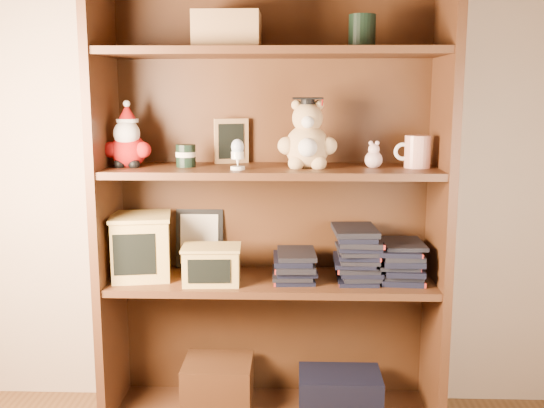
# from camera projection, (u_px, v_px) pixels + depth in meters

# --- Properties ---
(bookcase) EXTENTS (1.20, 0.35, 1.60)m
(bookcase) POSITION_uv_depth(u_px,v_px,m) (272.00, 213.00, 2.28)
(bookcase) COLOR #4A2915
(bookcase) RESTS_ON ground
(shelf_lower) EXTENTS (1.14, 0.33, 0.02)m
(shelf_lower) POSITION_uv_depth(u_px,v_px,m) (272.00, 282.00, 2.28)
(shelf_lower) COLOR #4A2915
(shelf_lower) RESTS_ON ground
(shelf_upper) EXTENTS (1.14, 0.33, 0.02)m
(shelf_upper) POSITION_uv_depth(u_px,v_px,m) (272.00, 171.00, 2.20)
(shelf_upper) COLOR #4A2915
(shelf_upper) RESTS_ON ground
(santa_plush) EXTENTS (0.17, 0.12, 0.24)m
(santa_plush) POSITION_uv_depth(u_px,v_px,m) (128.00, 142.00, 2.20)
(santa_plush) COLOR #A50F0F
(santa_plush) RESTS_ON shelf_upper
(teachers_tin) EXTENTS (0.07, 0.07, 0.08)m
(teachers_tin) POSITION_uv_depth(u_px,v_px,m) (186.00, 155.00, 2.21)
(teachers_tin) COLOR black
(teachers_tin) RESTS_ON shelf_upper
(chalkboard_plaque) EXTENTS (0.12, 0.09, 0.16)m
(chalkboard_plaque) POSITION_uv_depth(u_px,v_px,m) (231.00, 142.00, 2.31)
(chalkboard_plaque) COLOR #9E7547
(chalkboard_plaque) RESTS_ON shelf_upper
(egg_cup) EXTENTS (0.05, 0.05, 0.10)m
(egg_cup) POSITION_uv_depth(u_px,v_px,m) (238.00, 153.00, 2.12)
(egg_cup) COLOR white
(egg_cup) RESTS_ON shelf_upper
(grad_teddy_bear) EXTENTS (0.20, 0.17, 0.25)m
(grad_teddy_bear) POSITION_uv_depth(u_px,v_px,m) (307.00, 140.00, 2.17)
(grad_teddy_bear) COLOR tan
(grad_teddy_bear) RESTS_ON shelf_upper
(pink_figurine) EXTENTS (0.06, 0.06, 0.10)m
(pink_figurine) POSITION_uv_depth(u_px,v_px,m) (374.00, 157.00, 2.18)
(pink_figurine) COLOR beige
(pink_figurine) RESTS_ON shelf_upper
(teacher_mug) EXTENTS (0.13, 0.09, 0.11)m
(teacher_mug) POSITION_uv_depth(u_px,v_px,m) (417.00, 152.00, 2.18)
(teacher_mug) COLOR silver
(teacher_mug) RESTS_ON shelf_upper
(certificate_frame) EXTENTS (0.18, 0.05, 0.22)m
(certificate_frame) POSITION_uv_depth(u_px,v_px,m) (200.00, 239.00, 2.40)
(certificate_frame) COLOR black
(certificate_frame) RESTS_ON shelf_lower
(treats_box) EXTENTS (0.24, 0.24, 0.23)m
(treats_box) POSITION_uv_depth(u_px,v_px,m) (141.00, 246.00, 2.27)
(treats_box) COLOR tan
(treats_box) RESTS_ON shelf_lower
(pencils_box) EXTENTS (0.21, 0.15, 0.13)m
(pencils_box) POSITION_uv_depth(u_px,v_px,m) (212.00, 264.00, 2.20)
(pencils_box) COLOR tan
(pencils_box) RESTS_ON shelf_lower
(book_stack_left) EXTENTS (0.14, 0.20, 0.10)m
(book_stack_left) POSITION_uv_depth(u_px,v_px,m) (294.00, 265.00, 2.26)
(book_stack_left) COLOR black
(book_stack_left) RESTS_ON shelf_lower
(book_stack_mid) EXTENTS (0.14, 0.20, 0.19)m
(book_stack_mid) POSITION_uv_depth(u_px,v_px,m) (357.00, 253.00, 2.25)
(book_stack_mid) COLOR black
(book_stack_mid) RESTS_ON shelf_lower
(book_stack_right) EXTENTS (0.14, 0.20, 0.13)m
(book_stack_right) POSITION_uv_depth(u_px,v_px,m) (400.00, 262.00, 2.25)
(book_stack_right) COLOR black
(book_stack_right) RESTS_ON shelf_lower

